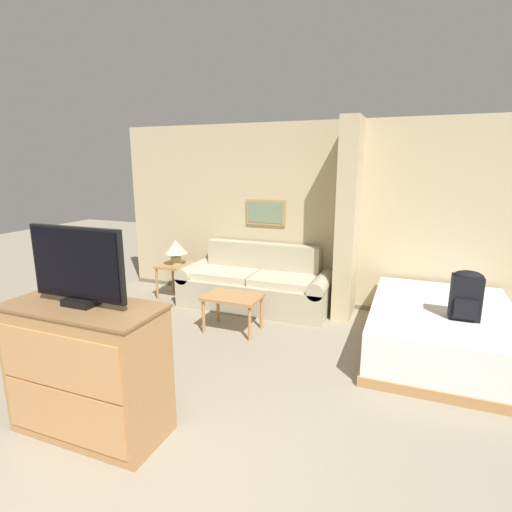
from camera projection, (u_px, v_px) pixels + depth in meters
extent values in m
cube|color=#CCB78E|center=(319.00, 216.00, 5.69)|extent=(6.32, 0.12, 2.60)
cube|color=#70644E|center=(315.00, 302.00, 5.92)|extent=(6.32, 0.02, 0.06)
cube|color=tan|center=(266.00, 212.00, 5.90)|extent=(0.61, 0.02, 0.37)
cube|color=gray|center=(265.00, 213.00, 5.89)|extent=(0.54, 0.01, 0.30)
cube|color=#CCB78E|center=(348.00, 221.00, 5.21)|extent=(0.24, 0.59, 2.60)
cube|color=#B7AD8E|center=(255.00, 293.00, 5.75)|extent=(1.74, 0.84, 0.41)
cube|color=#B7AD8E|center=(263.00, 259.00, 5.94)|extent=(1.74, 0.20, 0.47)
cube|color=#B7AD8E|center=(196.00, 286.00, 6.10)|extent=(0.20, 0.84, 0.41)
cylinder|color=#B7AD8E|center=(195.00, 270.00, 6.04)|extent=(0.23, 0.84, 0.23)
cube|color=#B7AD8E|center=(321.00, 301.00, 5.40)|extent=(0.20, 0.84, 0.41)
cylinder|color=#B7AD8E|center=(322.00, 284.00, 5.35)|extent=(0.23, 0.84, 0.23)
cube|color=beige|center=(226.00, 274.00, 5.80)|extent=(0.85, 0.60, 0.10)
cube|color=beige|center=(283.00, 280.00, 5.49)|extent=(0.85, 0.60, 0.10)
cube|color=#B27F4C|center=(233.00, 297.00, 4.87)|extent=(0.69, 0.47, 0.04)
cylinder|color=#B27F4C|center=(204.00, 317.00, 4.86)|extent=(0.04, 0.04, 0.42)
cylinder|color=#B27F4C|center=(250.00, 324.00, 4.64)|extent=(0.04, 0.04, 0.42)
cylinder|color=#B27F4C|center=(218.00, 306.00, 5.21)|extent=(0.04, 0.04, 0.42)
cylinder|color=#B27F4C|center=(261.00, 312.00, 4.99)|extent=(0.04, 0.04, 0.42)
cube|color=#B27F4C|center=(176.00, 265.00, 6.12)|extent=(0.49, 0.49, 0.04)
cylinder|color=#B27F4C|center=(157.00, 284.00, 6.06)|extent=(0.04, 0.04, 0.49)
cylinder|color=#B27F4C|center=(182.00, 287.00, 5.91)|extent=(0.04, 0.04, 0.49)
cylinder|color=#B27F4C|center=(173.00, 277.00, 6.45)|extent=(0.04, 0.04, 0.49)
cylinder|color=#B27F4C|center=(196.00, 279.00, 6.30)|extent=(0.04, 0.04, 0.49)
cylinder|color=tan|center=(176.00, 261.00, 6.10)|extent=(0.16, 0.16, 0.11)
cylinder|color=tan|center=(176.00, 255.00, 6.08)|extent=(0.02, 0.02, 0.06)
cone|color=beige|center=(175.00, 247.00, 6.05)|extent=(0.36, 0.36, 0.21)
cube|color=#B27F4C|center=(88.00, 370.00, 3.01)|extent=(1.18, 0.52, 1.01)
cube|color=brown|center=(82.00, 306.00, 2.90)|extent=(1.20, 0.54, 0.02)
cube|color=tan|center=(57.00, 362.00, 2.73)|extent=(1.08, 0.01, 0.40)
cube|color=tan|center=(63.00, 416.00, 2.82)|extent=(1.08, 0.01, 0.40)
cube|color=black|center=(81.00, 302.00, 2.89)|extent=(0.24, 0.16, 0.05)
cube|color=black|center=(77.00, 263.00, 2.82)|extent=(0.80, 0.04, 0.53)
cube|color=black|center=(75.00, 264.00, 2.80)|extent=(0.76, 0.01, 0.49)
cube|color=#B27F4C|center=(438.00, 349.00, 4.36)|extent=(1.47, 2.03, 0.10)
cube|color=white|center=(441.00, 326.00, 4.30)|extent=(1.43, 1.99, 0.43)
cube|color=white|center=(439.00, 291.00, 4.97)|extent=(1.31, 0.36, 0.10)
cube|color=black|center=(466.00, 297.00, 3.91)|extent=(0.28, 0.18, 0.44)
cube|color=black|center=(466.00, 309.00, 3.83)|extent=(0.21, 0.03, 0.19)
ellipsoid|color=black|center=(468.00, 276.00, 3.86)|extent=(0.27, 0.17, 0.11)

